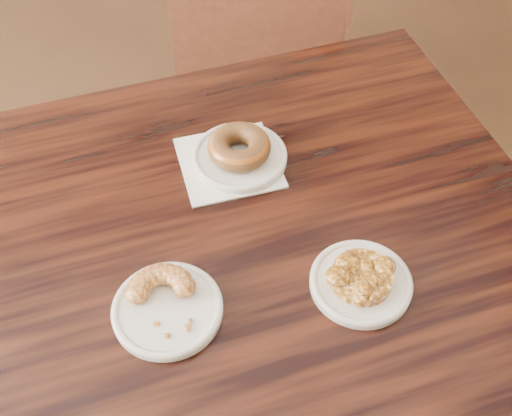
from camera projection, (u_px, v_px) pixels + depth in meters
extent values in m
plane|color=black|center=(232.00, 416.00, 1.65)|extent=(5.00, 5.00, 0.00)
cube|color=black|center=(267.00, 357.00, 1.34)|extent=(1.13, 1.13, 0.75)
cube|color=white|center=(229.00, 163.00, 1.18)|extent=(0.19, 0.19, 0.00)
cylinder|color=white|center=(239.00, 157.00, 1.18)|extent=(0.18, 0.18, 0.01)
cylinder|color=white|center=(168.00, 310.00, 0.98)|extent=(0.17, 0.17, 0.01)
cylinder|color=silver|center=(361.00, 283.00, 1.01)|extent=(0.16, 0.16, 0.01)
torus|color=#8C4414|center=(239.00, 147.00, 1.16)|extent=(0.12, 0.12, 0.04)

